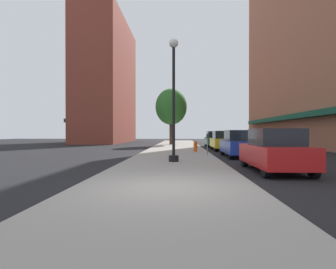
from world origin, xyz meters
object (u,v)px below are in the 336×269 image
Objects in this scene: lamppost at (174,97)px; car_yellow at (223,141)px; car_green at (215,139)px; car_blue at (239,144)px; car_red at (274,151)px; parking_meter_near at (207,142)px; tree_near at (171,107)px; fire_hydrant at (195,146)px.

lamppost reaches higher than car_yellow.
car_blue is at bearing -89.69° from car_green.
car_red is 1.00× the size of car_blue.
lamppost is at bearing -115.99° from parking_meter_near.
lamppost is at bearing -111.26° from car_yellow.
tree_near reaches higher than car_green.
car_blue is 1.00× the size of car_yellow.
lamppost is 11.77m from car_yellow.
tree_near is at bearing 99.80° from parking_meter_near.
car_blue is at bearing -48.99° from fire_hydrant.
car_green is at bearing -35.43° from tree_near.
fire_hydrant is 0.18× the size of car_yellow.
lamppost reaches higher than car_red.
car_blue reaches higher than fire_hydrant.
parking_meter_near is at bearing 107.36° from car_red.
car_yellow is at bearing 91.00° from car_red.
car_red reaches higher than fire_hydrant.
car_green is at bearing 81.27° from parking_meter_near.
fire_hydrant is 0.12× the size of tree_near.
car_green is at bearing 88.76° from car_yellow.
car_red is at bearing -78.25° from tree_near.
tree_near is 1.54× the size of car_green.
tree_near reaches higher than fire_hydrant.
fire_hydrant is 10.10m from car_green.
fire_hydrant is 3.88m from car_blue.
car_yellow is (4.72, -9.33, -3.75)m from tree_near.
car_yellow is at bearing 73.85° from parking_meter_near.
parking_meter_near is 0.30× the size of car_green.
car_red is at bearing -32.87° from lamppost.
car_red and car_blue have the same top height.
fire_hydrant is 4.58m from car_yellow.
car_red and car_yellow have the same top height.
car_red is at bearing -75.14° from fire_hydrant.
car_green is at bearing 90.87° from car_blue.
car_blue is at bearing 46.10° from lamppost.
fire_hydrant is (1.41, 7.02, -2.68)m from lamppost.
car_yellow is (0.00, 6.73, 0.00)m from car_blue.
tree_near reaches higher than car_blue.
car_blue is 1.00× the size of car_green.
car_green reaches higher than fire_hydrant.
car_blue is at bearing 0.21° from parking_meter_near.
tree_near is 1.54× the size of car_yellow.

